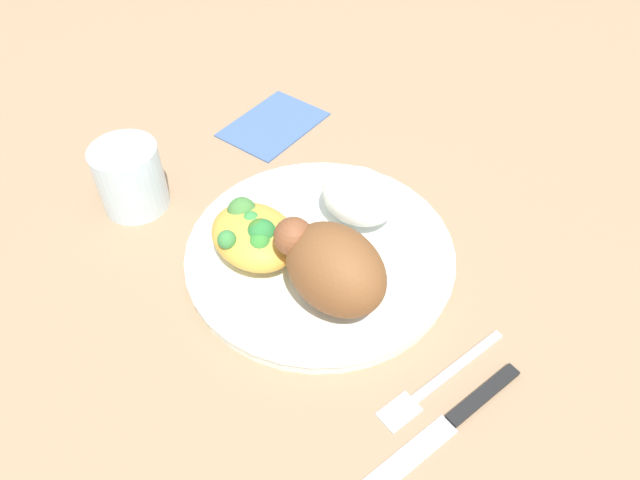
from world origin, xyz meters
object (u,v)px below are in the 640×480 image
object	(u,v)px
water_glass	(130,178)
roasted_chicken	(333,267)
napkin	(273,124)
mac_cheese_with_broccoli	(255,234)
fork	(438,381)
knife	(451,421)
rice_pile	(359,196)
plate	(320,253)

from	to	relation	value
water_glass	roasted_chicken	bearing A→B (deg)	-165.53
napkin	mac_cheese_with_broccoli	bearing A→B (deg)	137.56
fork	knife	distance (m)	0.04
water_glass	napkin	xyz separation A→B (m)	(0.01, -0.21, -0.04)
roasted_chicken	water_glass	xyz separation A→B (m)	(0.25, 0.06, -0.02)
napkin	water_glass	bearing A→B (deg)	94.01
rice_pile	napkin	xyz separation A→B (m)	(0.20, -0.05, -0.04)
knife	water_glass	distance (m)	0.41
rice_pile	napkin	world-z (taller)	rice_pile
fork	rice_pile	bearing A→B (deg)	-24.32
water_glass	napkin	bearing A→B (deg)	-85.99
fork	knife	bearing A→B (deg)	147.78
roasted_chicken	knife	distance (m)	0.16
mac_cheese_with_broccoli	fork	distance (m)	0.22
napkin	fork	bearing A→B (deg)	161.52
plate	water_glass	xyz separation A→B (m)	(0.20, 0.10, 0.03)
roasted_chicken	mac_cheese_with_broccoli	world-z (taller)	roasted_chicken
knife	water_glass	world-z (taller)	water_glass
plate	rice_pile	distance (m)	0.07
plate	water_glass	world-z (taller)	water_glass
rice_pile	mac_cheese_with_broccoli	distance (m)	0.12
plate	fork	xyz separation A→B (m)	(-0.17, 0.02, -0.01)
fork	napkin	world-z (taller)	fork
rice_pile	mac_cheese_with_broccoli	world-z (taller)	rice_pile
napkin	plate	bearing A→B (deg)	152.79
knife	rice_pile	bearing A→B (deg)	-25.55
plate	fork	bearing A→B (deg)	173.56
roasted_chicken	plate	bearing A→B (deg)	-31.43
roasted_chicken	napkin	world-z (taller)	roasted_chicken
plate	mac_cheese_with_broccoli	world-z (taller)	mac_cheese_with_broccoli
roasted_chicken	knife	world-z (taller)	roasted_chicken
plate	fork	size ratio (longest dim) A/B	1.91
rice_pile	fork	distance (m)	0.20
plate	roasted_chicken	xyz separation A→B (m)	(-0.05, 0.03, 0.05)
fork	napkin	distance (m)	0.41
mac_cheese_with_broccoli	fork	size ratio (longest dim) A/B	0.68
roasted_chicken	mac_cheese_with_broccoli	size ratio (longest dim) A/B	1.17
water_glass	rice_pile	bearing A→B (deg)	-139.64
mac_cheese_with_broccoli	fork	bearing A→B (deg)	-171.92
fork	roasted_chicken	bearing A→B (deg)	6.00
mac_cheese_with_broccoli	rice_pile	bearing A→B (deg)	-104.39
fork	plate	bearing A→B (deg)	-6.44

